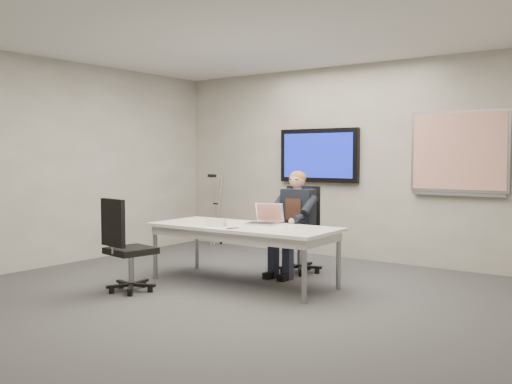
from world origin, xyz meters
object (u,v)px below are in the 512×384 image
Objects in this scene: office_chair_far at (300,245)px; seated_person at (291,233)px; conference_table at (243,232)px; office_chair_near at (127,263)px; laptop at (265,219)px.

office_chair_far is 0.31m from seated_person.
office_chair_far is at bearing 78.10° from conference_table.
office_chair_far is at bearing -105.40° from office_chair_near.
laptop is at bearing -114.57° from office_chair_near.
conference_table is at bearing -130.64° from laptop.
office_chair_far is at bearing 72.13° from laptop.
office_chair_far is (0.18, 0.98, -0.26)m from conference_table.
laptop is (-0.05, -0.72, 0.40)m from office_chair_far.
conference_table is 2.05× the size of office_chair_far.
office_chair_far is 2.26m from office_chair_near.
office_chair_near is at bearing -127.16° from conference_table.
laptop is (0.90, 1.34, 0.42)m from office_chair_near.
conference_table is 0.32m from laptop.
conference_table is 1.03m from office_chair_far.
conference_table is at bearing -110.62° from seated_person.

